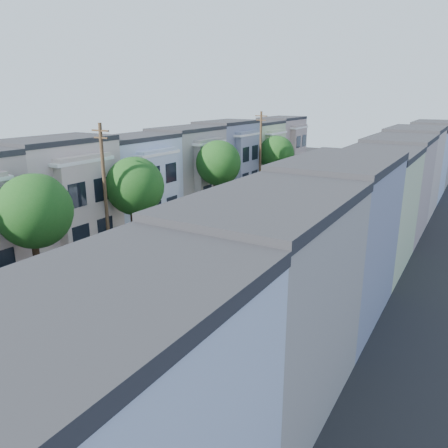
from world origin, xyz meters
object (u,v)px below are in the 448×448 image
parked_left_c (93,265)px  parked_left_d (187,225)px  tree_e (276,154)px  parked_right_b (195,308)px  parked_right_a (98,380)px  parked_right_c (312,225)px  tree_far_r (372,173)px  fedex_truck (250,232)px  tree_c (134,186)px  utility_pole_far (260,153)px  utility_pole_near (105,192)px  parked_right_d (350,198)px  tree_b (34,211)px  tree_d (218,163)px  lead_sedan (303,210)px

parked_left_c → parked_left_d: (0.00, 11.28, 0.06)m
tree_e → parked_right_b: (11.20, -35.40, -3.79)m
parked_left_c → parked_right_a: bearing=-44.1°
parked_right_c → tree_e: bearing=120.6°
tree_far_r → fedex_truck: (-4.63, -20.85, -2.03)m
tree_c → tree_far_r: (13.20, 24.53, -1.42)m
utility_pole_far → parked_right_a: (11.20, -37.96, -4.50)m
utility_pole_near → parked_right_c: utility_pole_near is taller
tree_c → parked_right_d: 26.52m
tree_c → parked_right_d: size_ratio=1.56×
tree_b → parked_right_d: bearing=71.2°
tree_d → tree_far_r: (13.20, 11.73, -1.61)m
parked_right_b → parked_right_d: parked_right_b is taller
utility_pole_near → parked_right_b: utility_pole_near is taller
tree_e → parked_right_c: 20.42m
tree_c → parked_right_a: (11.20, -15.09, -4.37)m
tree_b → parked_right_a: bearing=-27.7°
tree_e → utility_pole_far: (0.00, -4.63, 0.59)m
parked_right_d → lead_sedan: bearing=-108.2°
parked_right_a → tree_d: bearing=117.2°
tree_b → parked_right_c: (11.20, 20.09, -4.37)m
tree_b → parked_right_c: tree_b is taller
tree_b → tree_far_r: bearing=68.6°
lead_sedan → parked_right_c: bearing=-52.7°
tree_c → lead_sedan: bearing=60.8°
utility_pole_far → parked_right_d: bearing=4.0°
tree_d → parked_right_b: 23.95m
lead_sedan → parked_right_a: size_ratio=0.93×
lead_sedan → parked_right_b: 23.48m
tree_b → tree_e: bearing=90.0°
fedex_truck → parked_left_d: size_ratio=1.19×
lead_sedan → parked_right_b: bearing=-75.8°
tree_b → parked_left_c: 5.59m
tree_b → tree_far_r: tree_b is taller
parked_left_c → parked_left_d: size_ratio=0.85×
tree_d → parked_right_c: size_ratio=1.86×
tree_e → parked_right_c: bearing=-56.0°
parked_left_c → utility_pole_far: bearing=91.2°
tree_far_r → parked_left_c: bearing=-111.1°
utility_pole_near → fedex_truck: bearing=38.5°
fedex_truck → parked_right_c: 7.71m
tree_d → parked_left_c: 19.50m
tree_c → utility_pole_near: bearing=-90.0°
parked_right_b → parked_right_c: parked_right_b is taller
parked_left_c → parked_right_d: bearing=70.2°
utility_pole_far → parked_right_b: 33.03m
parked_right_a → parked_right_c: 25.96m
tree_far_r → parked_right_c: (-1.99, -13.67, -2.93)m
tree_far_r → parked_left_d: size_ratio=1.04×
parked_right_a → parked_right_c: size_ratio=1.16×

